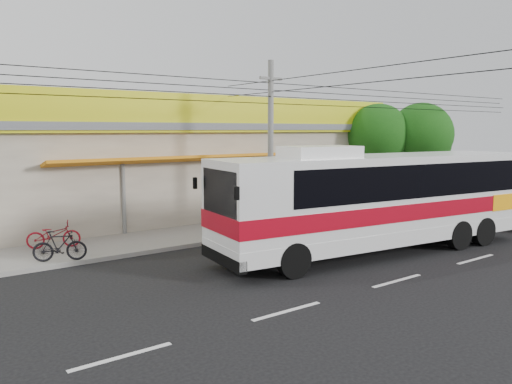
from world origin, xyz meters
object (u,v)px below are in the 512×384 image
motorbike_dark (60,246)px  utility_pole (271,92)px  motorbike_red (54,235)px  tree_far (423,137)px  tree_near (380,138)px  coach_bus (382,195)px

motorbike_dark → utility_pole: 9.35m
motorbike_red → tree_far: size_ratio=0.31×
motorbike_red → tree_near: size_ratio=0.31×
coach_bus → tree_far: size_ratio=2.17×
utility_pole → tree_far: utility_pole is taller
tree_near → coach_bus: bearing=-139.2°
motorbike_dark → tree_far: tree_far is taller
tree_near → tree_far: 2.32m
utility_pole → tree_near: utility_pole is taller
motorbike_red → utility_pole: 9.42m
motorbike_dark → tree_far: size_ratio=0.28×
tree_near → utility_pole: bearing=-164.8°
utility_pole → tree_far: (11.33, 1.23, -1.81)m
coach_bus → utility_pole: utility_pole is taller
tree_near → tree_far: (1.90, -1.33, 0.04)m
motorbike_red → tree_far: 19.22m
coach_bus → tree_near: 10.43m
motorbike_dark → utility_pole: size_ratio=0.05×
motorbike_red → motorbike_dark: (-0.30, -1.95, 0.02)m
motorbike_red → tree_near: tree_near is taller
tree_near → tree_far: bearing=-35.0°
coach_bus → motorbike_red: size_ratio=6.96×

